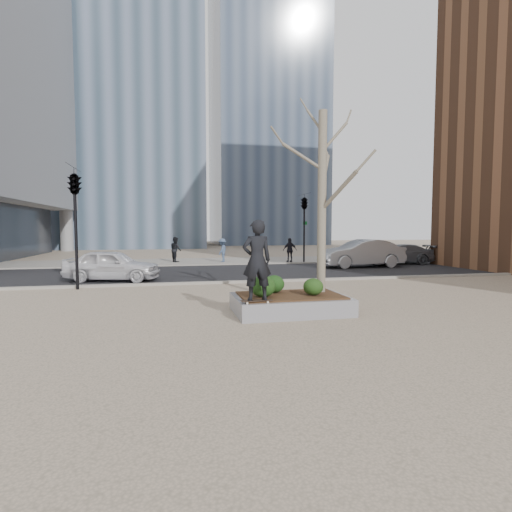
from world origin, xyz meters
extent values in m
plane|color=tan|center=(0.00, 0.00, 0.00)|extent=(120.00, 120.00, 0.00)
cube|color=black|center=(0.00, 10.00, 0.01)|extent=(60.00, 8.00, 0.02)
cube|color=gray|center=(0.00, 17.00, 0.01)|extent=(60.00, 6.00, 0.02)
cube|color=gray|center=(1.00, 0.00, 0.23)|extent=(3.00, 2.00, 0.45)
cube|color=#382314|center=(1.00, 0.00, 0.47)|extent=(2.70, 1.70, 0.04)
ellipsoid|color=#1E3E14|center=(0.19, -0.23, 0.77)|extent=(0.65, 0.65, 0.56)
ellipsoid|color=black|center=(0.66, 0.39, 0.73)|extent=(0.57, 0.57, 0.48)
ellipsoid|color=#183511|center=(1.56, -0.24, 0.72)|extent=(0.53, 0.53, 0.45)
imported|color=black|center=(-0.10, -0.81, 1.50)|extent=(0.72, 0.47, 1.95)
imported|color=white|center=(-4.53, 7.70, 0.69)|extent=(4.21, 2.48, 1.34)
imported|color=#A9ABB2|center=(8.73, 10.99, 0.82)|extent=(4.87, 1.74, 1.60)
imported|color=#565A63|center=(12.01, 12.41, 0.64)|extent=(4.52, 2.49, 1.24)
imported|color=black|center=(-1.70, 16.83, 0.86)|extent=(0.89, 0.99, 1.67)
imported|color=#3F5271|center=(1.33, 16.18, 0.80)|extent=(0.97, 1.16, 1.56)
imported|color=black|center=(5.68, 15.05, 0.82)|extent=(0.95, 0.42, 1.59)
cube|color=slate|center=(-6.00, 42.00, 22.50)|extent=(16.00, 16.00, 45.00)
cube|color=slate|center=(12.00, 48.00, 27.50)|extent=(15.00, 15.00, 55.00)
camera|label=1|loc=(-2.19, -10.18, 2.27)|focal=28.00mm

